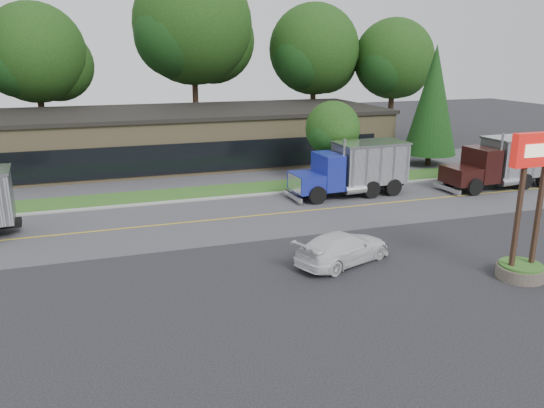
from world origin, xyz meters
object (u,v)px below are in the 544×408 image
Objects in this scene: bilo_sign at (526,231)px; rally_car at (343,248)px; dump_truck_blue at (355,167)px; dump_truck_maroon at (506,161)px.

rally_car is at bearing 148.91° from bilo_sign.
dump_truck_blue is 10.74m from dump_truck_maroon.
dump_truck_blue is 11.75m from rally_car.
dump_truck_maroon is 18.67m from rally_car.
rally_car is (-6.19, 3.73, -1.34)m from bilo_sign.
dump_truck_blue reaches higher than rally_car.
bilo_sign is 7.35m from rally_car.
bilo_sign is at bearing -142.74° from rally_car.
bilo_sign reaches higher than dump_truck_maroon.
bilo_sign is 1.26× the size of rally_car.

